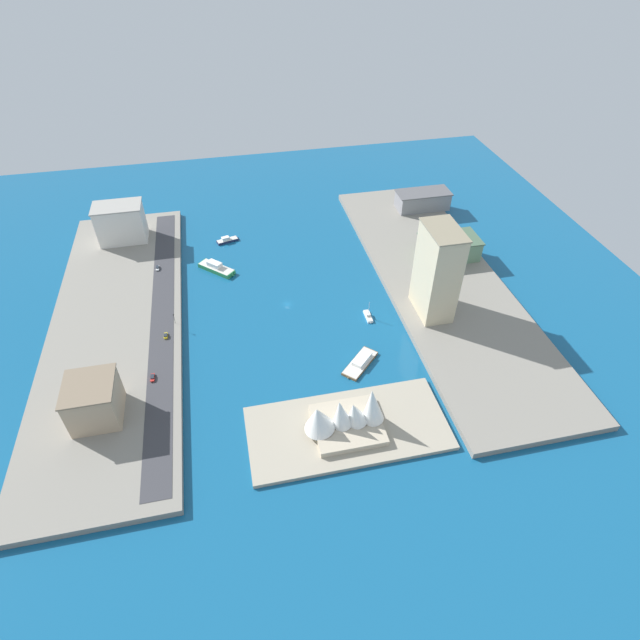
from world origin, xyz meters
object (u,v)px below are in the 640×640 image
sailboat_small_white (368,316)px  van_white (157,268)px  hotel_broad_white (121,223)px  barge_flat_brown (361,362)px  terminal_long_green (449,247)px  opera_landmark (345,416)px  patrol_launch_navy (227,240)px  office_block_beige (437,272)px  traffic_light_waterfront (174,317)px  ferry_green_doubledeck (216,268)px  apartment_midrise_tan (94,401)px  warehouse_low_gray (423,200)px  taxi_yellow_cab (166,336)px  pickup_red (153,377)px

sailboat_small_white → van_white: sailboat_small_white is taller
hotel_broad_white → barge_flat_brown: bearing=131.2°
terminal_long_green → opera_landmark: bearing=50.0°
patrol_launch_navy → opera_landmark: opera_landmark is taller
barge_flat_brown → van_white: van_white is taller
hotel_broad_white → van_white: 47.77m
patrol_launch_navy → hotel_broad_white: bearing=-10.0°
office_block_beige → terminal_long_green: 61.02m
office_block_beige → traffic_light_waterfront: (140.56, -18.38, -21.68)m
ferry_green_doubledeck → terminal_long_green: terminal_long_green is taller
traffic_light_waterfront → opera_landmark: size_ratio=0.18×
office_block_beige → ferry_green_doubledeck: bearing=-30.8°
office_block_beige → opera_landmark: bearing=45.4°
ferry_green_doubledeck → apartment_midrise_tan: 123.37m
sailboat_small_white → apartment_midrise_tan: bearing=17.7°
terminal_long_green → traffic_light_waterfront: 174.28m
warehouse_low_gray → office_block_beige: 120.98m
warehouse_low_gray → van_white: warehouse_low_gray is taller
sailboat_small_white → opera_landmark: bearing=66.1°
patrol_launch_navy → opera_landmark: bearing=103.2°
opera_landmark → hotel_broad_white: bearing=-59.5°
terminal_long_green → hotel_broad_white: bearing=-17.6°
warehouse_low_gray → opera_landmark: size_ratio=1.05×
taxi_yellow_cab → office_block_beige: bearing=176.8°
terminal_long_green → van_white: terminal_long_green is taller
traffic_light_waterfront → taxi_yellow_cab: bearing=65.1°
apartment_midrise_tan → opera_landmark: 110.42m
van_white → traffic_light_waterfront: (-10.91, 54.84, 3.43)m
ferry_green_doubledeck → taxi_yellow_cab: (29.75, 60.99, 2.49)m
warehouse_low_gray → opera_landmark: (104.70, 181.00, -0.07)m
barge_flat_brown → patrol_launch_navy: bearing=-66.2°
warehouse_low_gray → terminal_long_green: terminal_long_green is taller
office_block_beige → traffic_light_waterfront: bearing=-7.4°
van_white → sailboat_small_white: bearing=149.7°
van_white → pickup_red: bearing=90.2°
ferry_green_doubledeck → apartment_midrise_tan: apartment_midrise_tan is taller
traffic_light_waterfront → terminal_long_green: bearing=-169.9°
terminal_long_green → traffic_light_waterfront: (171.58, 30.48, -2.32)m
pickup_red → traffic_light_waterfront: traffic_light_waterfront is taller
patrol_launch_navy → apartment_midrise_tan: bearing=64.7°
hotel_broad_white → terminal_long_green: hotel_broad_white is taller
office_block_beige → barge_flat_brown: bearing=31.1°
office_block_beige → pickup_red: bearing=8.0°
sailboat_small_white → patrol_launch_navy: sailboat_small_white is taller
hotel_broad_white → warehouse_low_gray: hotel_broad_white is taller
pickup_red → van_white: bearing=-89.8°
apartment_midrise_tan → traffic_light_waterfront: (-32.97, -57.69, -5.78)m
sailboat_small_white → warehouse_low_gray: bearing=-123.8°
apartment_midrise_tan → pickup_red: 30.23m
warehouse_low_gray → apartment_midrise_tan: size_ratio=1.69×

